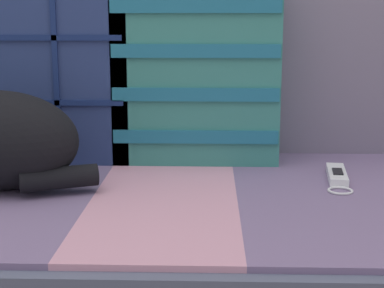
# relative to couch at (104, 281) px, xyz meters

# --- Properties ---
(couch) EXTENTS (1.72, 0.86, 0.41)m
(couch) POSITION_rel_couch_xyz_m (0.00, 0.00, 0.00)
(couch) COLOR gray
(couch) RESTS_ON ground_plane
(sofa_backrest) EXTENTS (1.69, 0.14, 0.56)m
(sofa_backrest) POSITION_rel_couch_xyz_m (0.00, 0.36, 0.49)
(sofa_backrest) COLOR slate
(sofa_backrest) RESTS_ON couch
(throw_pillow_quilted) EXTENTS (0.47, 0.14, 0.43)m
(throw_pillow_quilted) POSITION_rel_couch_xyz_m (-0.20, 0.21, 0.42)
(throw_pillow_quilted) COLOR navy
(throw_pillow_quilted) RESTS_ON couch
(throw_pillow_striped) EXTENTS (0.37, 0.14, 0.42)m
(throw_pillow_striped) POSITION_rel_couch_xyz_m (0.19, 0.21, 0.42)
(throw_pillow_striped) COLOR #337A70
(throw_pillow_striped) RESTS_ON couch
(game_remote_near) EXTENTS (0.07, 0.19, 0.02)m
(game_remote_near) POSITION_rel_couch_xyz_m (0.48, 0.04, 0.22)
(game_remote_near) COLOR white
(game_remote_near) RESTS_ON couch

